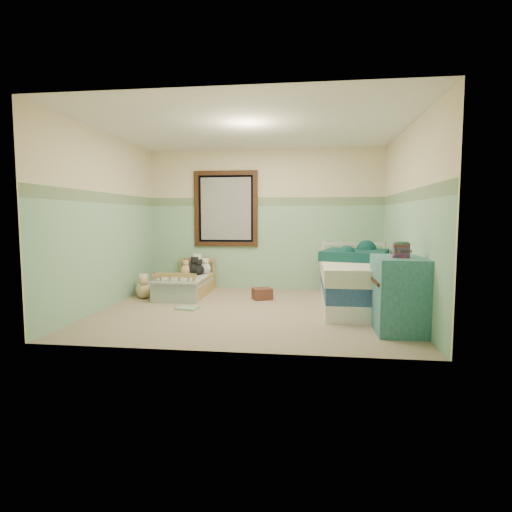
# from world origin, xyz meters

# --- Properties ---
(floor) EXTENTS (4.20, 3.60, 0.02)m
(floor) POSITION_xyz_m (0.00, 0.00, -0.01)
(floor) COLOR gray
(floor) RESTS_ON ground
(ceiling) EXTENTS (4.20, 3.60, 0.02)m
(ceiling) POSITION_xyz_m (0.00, 0.00, 2.51)
(ceiling) COLOR white
(ceiling) RESTS_ON wall_back
(wall_back) EXTENTS (4.20, 0.04, 2.50)m
(wall_back) POSITION_xyz_m (0.00, 1.80, 1.25)
(wall_back) COLOR beige
(wall_back) RESTS_ON floor
(wall_front) EXTENTS (4.20, 0.04, 2.50)m
(wall_front) POSITION_xyz_m (0.00, -1.80, 1.25)
(wall_front) COLOR beige
(wall_front) RESTS_ON floor
(wall_left) EXTENTS (0.04, 3.60, 2.50)m
(wall_left) POSITION_xyz_m (-2.10, 0.00, 1.25)
(wall_left) COLOR beige
(wall_left) RESTS_ON floor
(wall_right) EXTENTS (0.04, 3.60, 2.50)m
(wall_right) POSITION_xyz_m (2.10, 0.00, 1.25)
(wall_right) COLOR beige
(wall_right) RESTS_ON floor
(wainscot_mint) EXTENTS (4.20, 0.01, 1.50)m
(wainscot_mint) POSITION_xyz_m (0.00, 1.79, 0.75)
(wainscot_mint) COLOR #81C895
(wainscot_mint) RESTS_ON floor
(border_strip) EXTENTS (4.20, 0.01, 0.15)m
(border_strip) POSITION_xyz_m (0.00, 1.79, 1.57)
(border_strip) COLOR #386846
(border_strip) RESTS_ON wall_back
(window_frame) EXTENTS (1.16, 0.06, 1.36)m
(window_frame) POSITION_xyz_m (-0.70, 1.76, 1.45)
(window_frame) COLOR black
(window_frame) RESTS_ON wall_back
(window_blinds) EXTENTS (0.92, 0.01, 1.12)m
(window_blinds) POSITION_xyz_m (-0.70, 1.77, 1.45)
(window_blinds) COLOR #AFAFA9
(window_blinds) RESTS_ON window_frame
(toddler_bed_frame) EXTENTS (0.68, 1.36, 0.17)m
(toddler_bed_frame) POSITION_xyz_m (-1.23, 1.05, 0.09)
(toddler_bed_frame) COLOR olive
(toddler_bed_frame) RESTS_ON floor
(toddler_mattress) EXTENTS (0.62, 1.30, 0.12)m
(toddler_mattress) POSITION_xyz_m (-1.23, 1.05, 0.23)
(toddler_mattress) COLOR white
(toddler_mattress) RESTS_ON toddler_bed_frame
(patchwork_quilt) EXTENTS (0.74, 0.68, 0.03)m
(patchwork_quilt) POSITION_xyz_m (-1.23, 0.63, 0.31)
(patchwork_quilt) COLOR #6D93B0
(patchwork_quilt) RESTS_ON toddler_mattress
(plush_bed_brown) EXTENTS (0.18, 0.18, 0.18)m
(plush_bed_brown) POSITION_xyz_m (-1.38, 1.55, 0.39)
(plush_bed_brown) COLOR brown
(plush_bed_brown) RESTS_ON toddler_mattress
(plush_bed_white) EXTENTS (0.24, 0.24, 0.24)m
(plush_bed_white) POSITION_xyz_m (-1.18, 1.55, 0.41)
(plush_bed_white) COLOR white
(plush_bed_white) RESTS_ON toddler_mattress
(plush_bed_tan) EXTENTS (0.18, 0.18, 0.18)m
(plush_bed_tan) POSITION_xyz_m (-1.33, 1.33, 0.38)
(plush_bed_tan) COLOR #D8B77C
(plush_bed_tan) RESTS_ON toddler_mattress
(plush_bed_dark) EXTENTS (0.19, 0.19, 0.19)m
(plush_bed_dark) POSITION_xyz_m (-1.10, 1.33, 0.39)
(plush_bed_dark) COLOR black
(plush_bed_dark) RESTS_ON toddler_mattress
(plush_floor_cream) EXTENTS (0.25, 0.25, 0.25)m
(plush_floor_cream) POSITION_xyz_m (-1.89, 0.83, 0.13)
(plush_floor_cream) COLOR silver
(plush_floor_cream) RESTS_ON floor
(plush_floor_tan) EXTENTS (0.24, 0.24, 0.24)m
(plush_floor_tan) POSITION_xyz_m (-1.81, 0.63, 0.12)
(plush_floor_tan) COLOR #D8B77C
(plush_floor_tan) RESTS_ON floor
(twin_bed_frame) EXTENTS (1.08, 2.15, 0.22)m
(twin_bed_frame) POSITION_xyz_m (1.55, 0.47, 0.11)
(twin_bed_frame) COLOR white
(twin_bed_frame) RESTS_ON floor
(twin_boxspring) EXTENTS (1.08, 2.15, 0.22)m
(twin_boxspring) POSITION_xyz_m (1.55, 0.47, 0.33)
(twin_boxspring) COLOR navy
(twin_boxspring) RESTS_ON twin_bed_frame
(twin_mattress) EXTENTS (1.12, 2.20, 0.22)m
(twin_mattress) POSITION_xyz_m (1.55, 0.47, 0.55)
(twin_mattress) COLOR beige
(twin_mattress) RESTS_ON twin_boxspring
(teal_blanket) EXTENTS (1.13, 1.17, 0.14)m
(teal_blanket) POSITION_xyz_m (1.50, 0.77, 0.73)
(teal_blanket) COLOR #0A322F
(teal_blanket) RESTS_ON twin_mattress
(dresser) EXTENTS (0.53, 0.85, 0.85)m
(dresser) POSITION_xyz_m (1.82, -0.78, 0.42)
(dresser) COLOR #2E646D
(dresser) RESTS_ON floor
(book_stack) EXTENTS (0.17, 0.13, 0.16)m
(book_stack) POSITION_xyz_m (1.82, -0.86, 0.93)
(book_stack) COLOR #512A26
(book_stack) RESTS_ON dresser
(red_pillow) EXTENTS (0.36, 0.34, 0.18)m
(red_pillow) POSITION_xyz_m (0.08, 0.80, 0.09)
(red_pillow) COLOR brown
(red_pillow) RESTS_ON floor
(floor_book) EXTENTS (0.33, 0.27, 0.03)m
(floor_book) POSITION_xyz_m (-0.90, -0.03, 0.01)
(floor_book) COLOR gold
(floor_book) RESTS_ON floor
(extra_plush_0) EXTENTS (0.19, 0.19, 0.19)m
(extra_plush_0) POSITION_xyz_m (-1.02, 1.52, 0.39)
(extra_plush_0) COLOR white
(extra_plush_0) RESTS_ON toddler_mattress
(extra_plush_1) EXTENTS (0.21, 0.21, 0.21)m
(extra_plush_1) POSITION_xyz_m (-1.18, 1.36, 0.40)
(extra_plush_1) COLOR black
(extra_plush_1) RESTS_ON toddler_mattress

